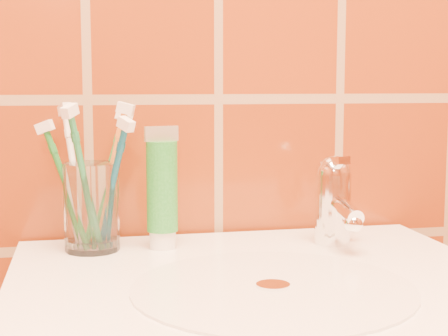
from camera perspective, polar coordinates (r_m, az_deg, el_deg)
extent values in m
cylinder|color=silver|center=(0.73, 4.10, -9.88)|extent=(0.30, 0.30, 0.00)
cylinder|color=white|center=(0.73, 4.10, -9.73)|extent=(0.04, 0.04, 0.00)
cylinder|color=white|center=(0.90, -10.94, -3.20)|extent=(0.09, 0.09, 0.11)
cylinder|color=white|center=(0.90, -5.12, -5.93)|extent=(0.03, 0.03, 0.02)
cylinder|color=#1C7824|center=(0.89, -5.17, -1.52)|extent=(0.04, 0.04, 0.12)
cube|color=beige|center=(0.88, -5.22, 2.86)|extent=(0.04, 0.01, 0.02)
cylinder|color=white|center=(0.93, 9.02, -3.34)|extent=(0.05, 0.05, 0.09)
sphere|color=white|center=(0.93, 9.07, -0.45)|extent=(0.05, 0.05, 0.05)
cylinder|color=white|center=(0.90, 9.89, -3.30)|extent=(0.02, 0.09, 0.03)
cube|color=white|center=(0.91, 9.36, 0.57)|extent=(0.02, 0.06, 0.01)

